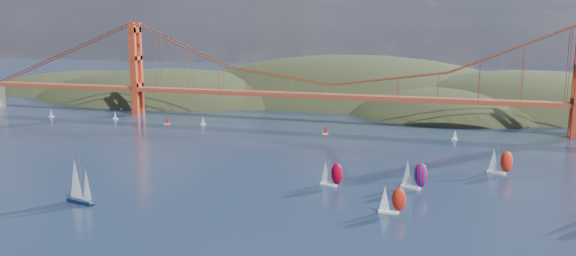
{
  "coord_description": "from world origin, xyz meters",
  "views": [
    {
      "loc": [
        63.0,
        -116.37,
        55.22
      ],
      "look_at": [
        1.56,
        90.0,
        14.45
      ],
      "focal_mm": 35.0,
      "sensor_mm": 36.0,
      "label": 1
    }
  ],
  "objects_px": {
    "racer_rwb": "(414,174)",
    "sloop_navy": "(79,182)",
    "racer_1": "(391,199)",
    "racer_0": "(331,173)",
    "racer_3": "(500,161)"
  },
  "relations": [
    {
      "from": "racer_rwb",
      "to": "sloop_navy",
      "type": "bearing_deg",
      "value": -137.59
    },
    {
      "from": "racer_0",
      "to": "racer_1",
      "type": "xyz_separation_m",
      "value": [
        22.91,
        -22.17,
        -0.26
      ]
    },
    {
      "from": "sloop_navy",
      "to": "racer_3",
      "type": "relative_size",
      "value": 1.53
    },
    {
      "from": "racer_1",
      "to": "racer_rwb",
      "type": "bearing_deg",
      "value": 80.16
    },
    {
      "from": "racer_0",
      "to": "racer_3",
      "type": "xyz_separation_m",
      "value": [
        56.26,
        33.23,
        0.25
      ]
    },
    {
      "from": "racer_1",
      "to": "racer_rwb",
      "type": "relative_size",
      "value": 0.85
    },
    {
      "from": "racer_1",
      "to": "racer_rwb",
      "type": "height_order",
      "value": "racer_rwb"
    },
    {
      "from": "racer_0",
      "to": "racer_rwb",
      "type": "height_order",
      "value": "racer_rwb"
    },
    {
      "from": "sloop_navy",
      "to": "racer_1",
      "type": "height_order",
      "value": "sloop_navy"
    },
    {
      "from": "sloop_navy",
      "to": "racer_0",
      "type": "bearing_deg",
      "value": 41.79
    },
    {
      "from": "sloop_navy",
      "to": "racer_0",
      "type": "relative_size",
      "value": 1.61
    },
    {
      "from": "sloop_navy",
      "to": "racer_0",
      "type": "xyz_separation_m",
      "value": [
        70.63,
        39.91,
        -2.28
      ]
    },
    {
      "from": "racer_1",
      "to": "racer_3",
      "type": "bearing_deg",
      "value": 58.33
    },
    {
      "from": "sloop_navy",
      "to": "racer_rwb",
      "type": "height_order",
      "value": "sloop_navy"
    },
    {
      "from": "racer_1",
      "to": "racer_3",
      "type": "height_order",
      "value": "racer_3"
    }
  ]
}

